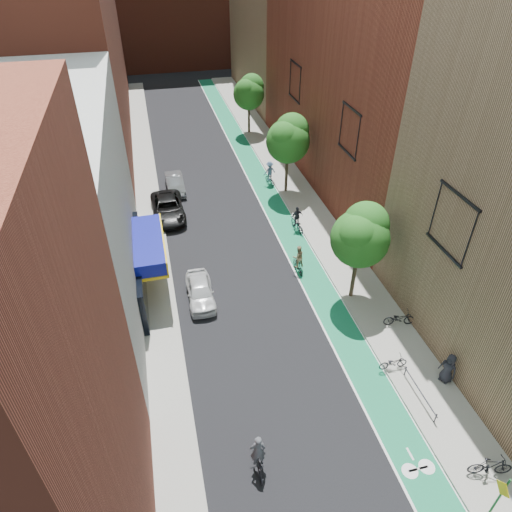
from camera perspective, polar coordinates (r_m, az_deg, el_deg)
ground at (r=21.68m, az=8.22°, el=-24.81°), size 160.00×160.00×0.00m
bike_lane at (r=41.09m, az=0.75°, el=9.03°), size 2.00×68.00×0.01m
sidewalk_left at (r=40.03m, az=-13.38°, el=7.31°), size 2.00×68.00×0.15m
sidewalk_right at (r=41.69m, az=4.12°, el=9.47°), size 3.00×68.00×0.15m
building_left_white at (r=27.27m, az=-24.32°, el=4.73°), size 8.00×20.00×12.00m
building_left_far_red at (r=52.25m, az=-22.21°, el=25.39°), size 8.00×36.00×22.00m
building_right_mid_red at (r=40.06m, az=13.13°, el=24.21°), size 8.00×28.00×22.00m
building_right_far_tan at (r=62.55m, az=2.68°, el=27.25°), size 8.00×20.00×18.00m
tree_near at (r=26.34m, az=13.01°, el=2.65°), size 3.40×3.36×6.42m
tree_mid at (r=37.75m, az=4.08°, el=14.53°), size 3.55×3.53×6.74m
tree_far at (r=50.65m, az=-0.87°, el=19.88°), size 3.30×3.25×6.21m
sign_pole at (r=20.88m, az=28.02°, el=-25.17°), size 0.13×0.71×3.00m
parked_car_white at (r=28.08m, az=-6.99°, el=-4.39°), size 1.63×3.95×1.34m
parked_car_black at (r=36.54m, az=-10.97°, el=5.90°), size 2.50×5.35×1.48m
parked_car_silver at (r=40.29m, az=-10.09°, el=8.91°), size 1.51×4.07×1.33m
cyclist_lead at (r=20.85m, az=0.26°, el=-24.03°), size 0.70×1.76×2.18m
cyclist_lane_near at (r=30.10m, az=5.28°, el=-0.59°), size 0.85×1.55×1.97m
cyclist_lane_mid at (r=34.36m, az=5.16°, el=4.27°), size 0.97×1.97×1.93m
cyclist_lane_far at (r=40.69m, az=1.72°, el=10.26°), size 1.25×1.55×2.09m
parked_bike_near at (r=25.10m, az=16.77°, el=-12.63°), size 1.54×0.58×0.80m
parked_bike_mid at (r=22.90m, az=27.28°, el=-22.33°), size 1.92×0.97×1.11m
parked_bike_far at (r=27.45m, az=17.47°, el=-7.44°), size 1.87×0.92×0.94m
pedestrian at (r=25.09m, az=22.91°, el=-12.80°), size 0.87×1.02×1.77m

